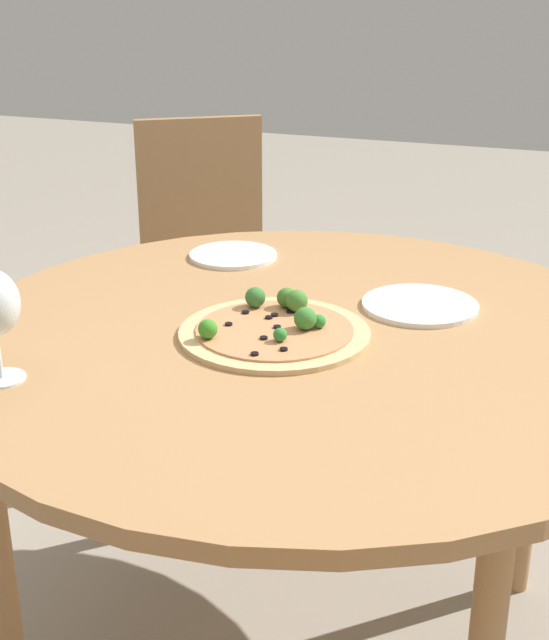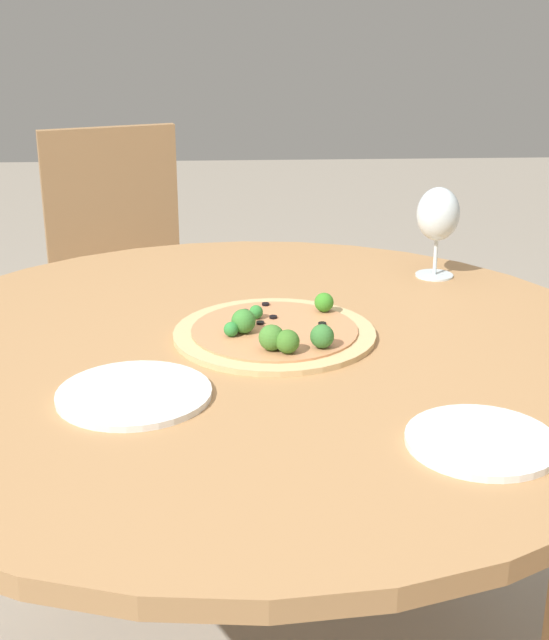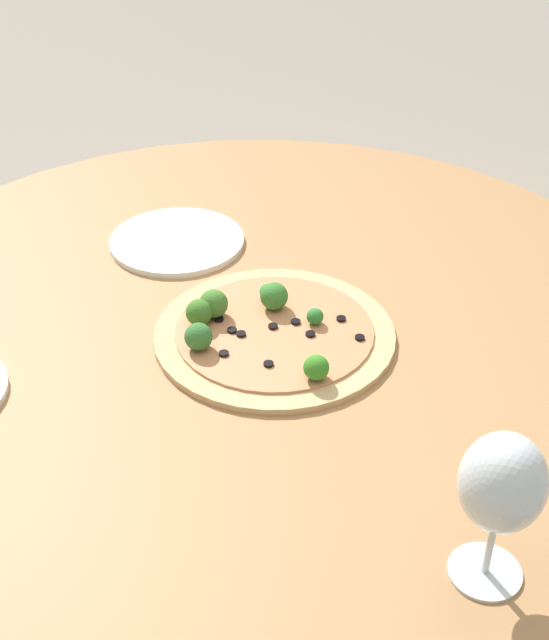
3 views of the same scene
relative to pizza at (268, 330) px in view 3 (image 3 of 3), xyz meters
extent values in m
plane|color=gray|center=(0.04, 0.03, -0.78)|extent=(12.00, 12.00, 0.00)
cylinder|color=#A87A4C|center=(0.04, 0.03, -0.03)|extent=(1.32, 1.32, 0.03)
cylinder|color=#A87A4C|center=(0.45, -0.38, -0.41)|extent=(0.05, 0.05, 0.73)
cylinder|color=#A87A4C|center=(0.45, 0.44, -0.41)|extent=(0.05, 0.05, 0.73)
cylinder|color=tan|center=(0.00, -0.01, -0.01)|extent=(0.35, 0.35, 0.01)
cylinder|color=tan|center=(0.00, -0.01, 0.00)|extent=(0.29, 0.29, 0.00)
sphere|color=#427A2D|center=(0.01, 0.09, 0.02)|extent=(0.04, 0.04, 0.04)
sphere|color=#2F8337|center=(0.08, 0.02, 0.02)|extent=(0.02, 0.02, 0.02)
sphere|color=#357131|center=(-0.07, 0.08, 0.02)|extent=(0.04, 0.04, 0.04)
sphere|color=#397E31|center=(0.05, 0.01, 0.02)|extent=(0.04, 0.04, 0.04)
sphere|color=#3E7327|center=(-0.01, 0.10, 0.02)|extent=(0.04, 0.04, 0.04)
sphere|color=#2F7E32|center=(0.03, -0.06, 0.01)|extent=(0.02, 0.02, 0.02)
sphere|color=#398625|center=(-0.09, -0.09, 0.02)|extent=(0.03, 0.03, 0.03)
cylinder|color=black|center=(0.00, 0.08, 0.00)|extent=(0.01, 0.01, 0.00)
cylinder|color=black|center=(0.03, -0.03, 0.00)|extent=(0.01, 0.01, 0.00)
cylinder|color=black|center=(-0.08, -0.02, 0.00)|extent=(0.01, 0.01, 0.00)
cylinder|color=black|center=(0.01, -0.01, 0.00)|extent=(0.01, 0.01, 0.00)
cylinder|color=black|center=(-0.02, 0.05, 0.00)|extent=(0.01, 0.01, 0.00)
cylinder|color=black|center=(0.00, -0.06, 0.00)|extent=(0.01, 0.01, 0.00)
cylinder|color=black|center=(-0.08, 0.04, 0.00)|extent=(0.01, 0.01, 0.00)
cylinder|color=black|center=(0.05, -0.10, 0.00)|extent=(0.01, 0.01, 0.00)
cylinder|color=black|center=(0.01, -0.13, 0.00)|extent=(0.01, 0.01, 0.00)
cylinder|color=black|center=(-0.03, 0.03, 0.00)|extent=(0.01, 0.01, 0.00)
cylinder|color=silver|center=(-0.35, -0.33, -0.01)|extent=(0.08, 0.08, 0.00)
cylinder|color=silver|center=(-0.35, -0.33, 0.03)|extent=(0.01, 0.01, 0.07)
ellipsoid|color=silver|center=(-0.35, -0.33, 0.12)|extent=(0.09, 0.09, 0.11)
cylinder|color=white|center=(0.22, 0.22, -0.01)|extent=(0.23, 0.23, 0.01)
camera|label=1|loc=(0.52, -1.40, 0.61)|focal=50.00mm
camera|label=2|loc=(0.07, 1.41, 0.55)|focal=50.00mm
camera|label=3|loc=(-1.00, -0.29, 0.74)|focal=50.00mm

